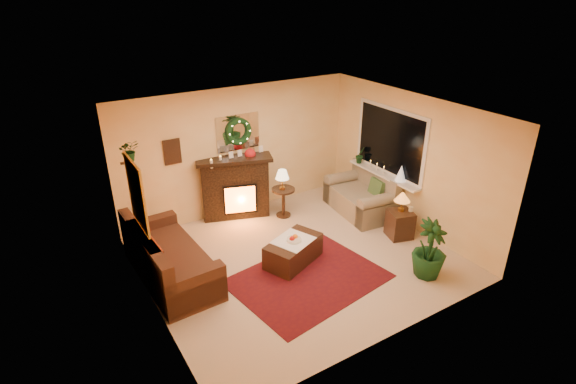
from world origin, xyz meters
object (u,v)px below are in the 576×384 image
side_table_round (283,201)px  fireplace (235,191)px  end_table_square (400,224)px  sofa (170,254)px  coffee_table (293,251)px  loveseat (360,193)px

side_table_round → fireplace: bearing=147.2°
end_table_square → fireplace: bearing=133.3°
sofa → coffee_table: bearing=-22.1°
sofa → end_table_square: bearing=-16.4°
sofa → end_table_square: size_ratio=4.09×
loveseat → end_table_square: (-0.03, -1.19, -0.15)m
sofa → coffee_table: size_ratio=2.09×
end_table_square → coffee_table: size_ratio=0.51×
end_table_square → coffee_table: bearing=171.4°
fireplace → end_table_square: 3.30m
fireplace → end_table_square: fireplace is taller
fireplace → loveseat: size_ratio=0.86×
side_table_round → end_table_square: (1.43, -1.86, -0.05)m
fireplace → side_table_round: bearing=-14.1°
fireplace → loveseat: fireplace is taller
end_table_square → coffee_table: 2.19m
sofa → fireplace: bearing=34.7°
sofa → side_table_round: bearing=15.4°
loveseat → end_table_square: loveseat is taller
end_table_square → coffee_table: (-2.17, 0.33, -0.06)m
sofa → side_table_round: (2.64, 0.86, -0.10)m
coffee_table → end_table_square: bearing=-31.0°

